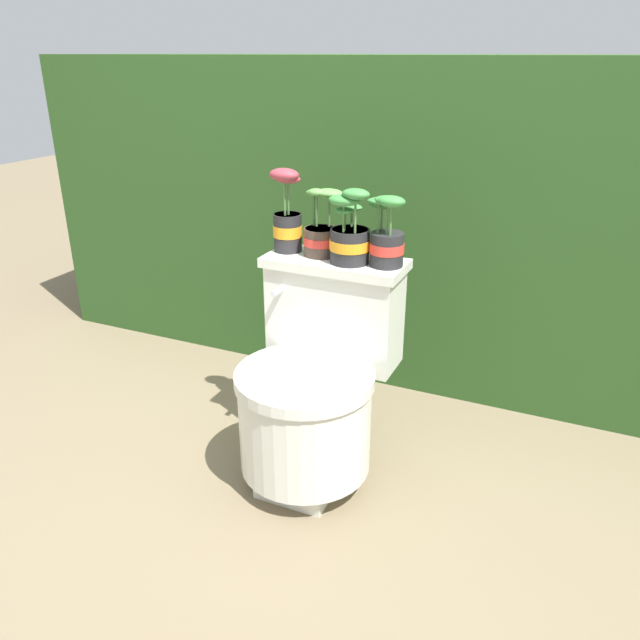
{
  "coord_description": "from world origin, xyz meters",
  "views": [
    {
      "loc": [
        0.8,
        -1.48,
        1.28
      ],
      "look_at": [
        0.08,
        0.11,
        0.52
      ],
      "focal_mm": 35.0,
      "sensor_mm": 36.0,
      "label": 1
    }
  ],
  "objects_px": {
    "potted_plant_midright": "(387,236)",
    "potted_plant_left": "(287,219)",
    "toilet": "(314,388)",
    "potted_plant_midleft": "(321,233)",
    "potted_plant_middle": "(350,237)"
  },
  "relations": [
    {
      "from": "potted_plant_midright",
      "to": "potted_plant_left",
      "type": "bearing_deg",
      "value": 177.91
    },
    {
      "from": "toilet",
      "to": "potted_plant_midleft",
      "type": "relative_size",
      "value": 3.33
    },
    {
      "from": "potted_plant_left",
      "to": "potted_plant_midright",
      "type": "distance_m",
      "value": 0.34
    },
    {
      "from": "potted_plant_middle",
      "to": "potted_plant_midleft",
      "type": "bearing_deg",
      "value": 160.19
    },
    {
      "from": "toilet",
      "to": "potted_plant_midright",
      "type": "height_order",
      "value": "potted_plant_midright"
    },
    {
      "from": "potted_plant_left",
      "to": "potted_plant_middle",
      "type": "height_order",
      "value": "potted_plant_left"
    },
    {
      "from": "potted_plant_middle",
      "to": "potted_plant_midright",
      "type": "xyz_separation_m",
      "value": [
        0.11,
        0.02,
        0.01
      ]
    },
    {
      "from": "potted_plant_left",
      "to": "potted_plant_midleft",
      "type": "height_order",
      "value": "potted_plant_left"
    },
    {
      "from": "potted_plant_middle",
      "to": "potted_plant_midright",
      "type": "height_order",
      "value": "potted_plant_middle"
    },
    {
      "from": "potted_plant_midleft",
      "to": "potted_plant_midright",
      "type": "height_order",
      "value": "potted_plant_midright"
    },
    {
      "from": "toilet",
      "to": "potted_plant_midleft",
      "type": "height_order",
      "value": "potted_plant_midleft"
    },
    {
      "from": "toilet",
      "to": "potted_plant_left",
      "type": "height_order",
      "value": "potted_plant_left"
    },
    {
      "from": "potted_plant_midleft",
      "to": "potted_plant_midright",
      "type": "xyz_separation_m",
      "value": [
        0.22,
        -0.02,
        0.02
      ]
    },
    {
      "from": "potted_plant_middle",
      "to": "potted_plant_midright",
      "type": "distance_m",
      "value": 0.11
    },
    {
      "from": "toilet",
      "to": "potted_plant_midleft",
      "type": "distance_m",
      "value": 0.49
    }
  ]
}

